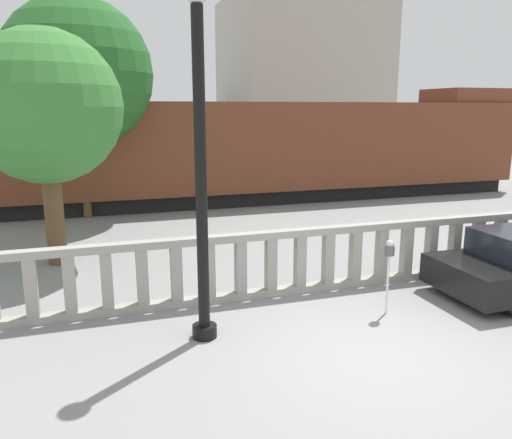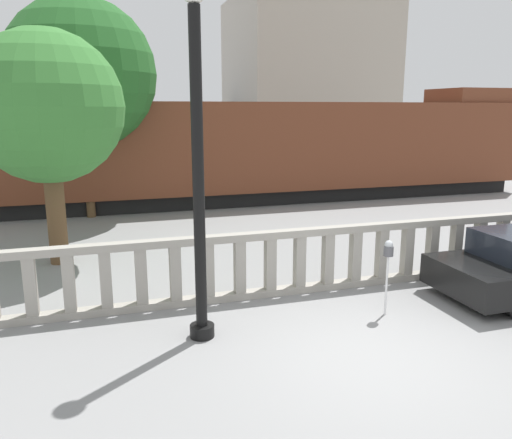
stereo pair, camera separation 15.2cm
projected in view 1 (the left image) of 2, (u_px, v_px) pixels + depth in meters
ground_plane at (372, 356)px, 7.42m from camera, size 160.00×160.00×0.00m
balustrade at (300, 261)px, 9.87m from camera, size 12.26×0.24×1.30m
lamppost at (200, 161)px, 7.42m from camera, size 0.40×0.40×5.39m
parking_meter at (389, 255)px, 8.71m from camera, size 0.17×0.17×1.37m
train_near at (199, 152)px, 18.77m from camera, size 27.33×2.86×4.43m
train_far at (109, 135)px, 34.20m from camera, size 23.44×2.78×4.01m
building_block at (300, 80)px, 36.92m from camera, size 10.48×9.58×11.37m
tree_left at (45, 108)px, 11.05m from camera, size 3.42×3.42×5.34m
tree_right at (77, 74)px, 15.82m from camera, size 4.78×4.78×7.06m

